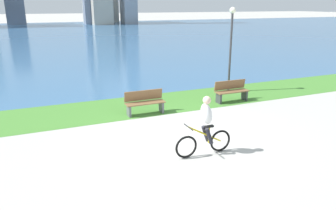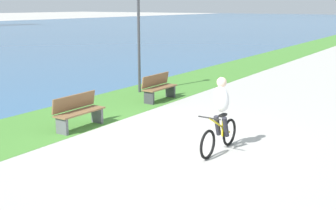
% 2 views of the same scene
% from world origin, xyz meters
% --- Properties ---
extents(ground_plane, '(300.00, 300.00, 0.00)m').
position_xyz_m(ground_plane, '(0.00, 0.00, 0.00)').
color(ground_plane, '#B2AFA8').
extents(grass_strip_bayside, '(120.00, 2.94, 0.01)m').
position_xyz_m(grass_strip_bayside, '(0.00, 3.50, 0.00)').
color(grass_strip_bayside, '#478433').
rests_on(grass_strip_bayside, ground).
extents(bay_water_surface, '(300.00, 67.59, 0.00)m').
position_xyz_m(bay_water_surface, '(0.00, 38.76, 0.00)').
color(bay_water_surface, '#386693').
rests_on(bay_water_surface, ground).
extents(cyclist_lead, '(1.71, 0.52, 1.68)m').
position_xyz_m(cyclist_lead, '(-0.13, -1.52, 0.84)').
color(cyclist_lead, black).
rests_on(cyclist_lead, ground).
extents(bench_near_path, '(1.50, 0.47, 0.90)m').
position_xyz_m(bench_near_path, '(-0.51, 2.44, 0.45)').
color(bench_near_path, brown).
rests_on(bench_near_path, ground).
extents(bench_far_along_path, '(1.50, 0.47, 0.90)m').
position_xyz_m(bench_far_along_path, '(3.45, 2.58, 0.45)').
color(bench_far_along_path, brown).
rests_on(bench_far_along_path, ground).
extents(lamppost_tall, '(0.28, 0.28, 3.89)m').
position_xyz_m(lamppost_tall, '(4.23, 3.99, 2.55)').
color(lamppost_tall, '#38383D').
rests_on(lamppost_tall, ground).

